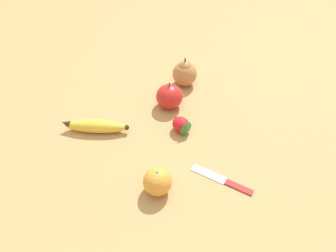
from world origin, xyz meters
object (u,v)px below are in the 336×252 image
Objects in this scene: banana at (95,126)px; orange at (157,182)px; pear at (185,73)px; apple at (169,96)px; strawberry at (182,126)px; paring_knife at (224,180)px.

banana is 2.68× the size of orange.
apple is at bearing 44.52° from pear.
strawberry is (0.10, 0.21, -0.02)m from pear.
orange is 0.21m from strawberry.
pear is 0.13m from apple.
orange is at bearing 134.75° from banana.
pear is at bearing 42.18° from paring_knife.
orange is 0.32m from apple.
apple is 0.32m from paring_knife.
orange is at bearing 62.86° from apple.
banana reaches higher than paring_knife.
apple is (-0.24, -0.03, 0.02)m from banana.
strawberry is 0.81× the size of apple.
pear is at bearing -135.48° from apple.
banana is 0.27m from orange.
strawberry is at bearing 85.20° from apple.
orange is at bearing -57.63° from strawberry.
apple is at bearing 156.96° from strawberry.
orange is at bearing 130.37° from paring_knife.
pear reaches higher than banana.
apple is at bearing -148.15° from banana.
banana is 1.31× the size of paring_knife.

